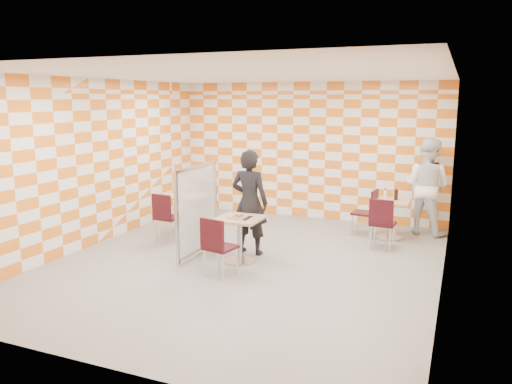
# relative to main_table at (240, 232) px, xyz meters

# --- Properties ---
(room_shell) EXTENTS (7.00, 7.00, 7.00)m
(room_shell) POSITION_rel_main_table_xyz_m (0.11, 0.54, 0.99)
(room_shell) COLOR gray
(room_shell) RESTS_ON ground
(main_table) EXTENTS (0.70, 0.70, 0.75)m
(main_table) POSITION_rel_main_table_xyz_m (0.00, 0.00, 0.00)
(main_table) COLOR tan
(main_table) RESTS_ON ground
(second_table) EXTENTS (0.70, 0.70, 0.75)m
(second_table) POSITION_rel_main_table_xyz_m (2.06, 2.38, 0.00)
(second_table) COLOR tan
(second_table) RESTS_ON ground
(empty_table) EXTENTS (0.70, 0.70, 0.75)m
(empty_table) POSITION_rel_main_table_xyz_m (-1.74, 1.31, 0.00)
(empty_table) COLOR tan
(empty_table) RESTS_ON ground
(chair_main_front) EXTENTS (0.49, 0.50, 0.92)m
(chair_main_front) POSITION_rel_main_table_xyz_m (-0.01, -0.81, 0.04)
(chair_main_front) COLOR #330A11
(chair_main_front) RESTS_ON ground
(chair_second_front) EXTENTS (0.44, 0.45, 0.92)m
(chair_second_front) POSITION_rel_main_table_xyz_m (2.03, 1.58, 0.04)
(chair_second_front) COLOR #330A11
(chair_second_front) RESTS_ON ground
(chair_second_side) EXTENTS (0.47, 0.46, 0.92)m
(chair_second_side) POSITION_rel_main_table_xyz_m (1.66, 2.38, 0.04)
(chair_second_side) COLOR #330A11
(chair_second_side) RESTS_ON ground
(chair_empty_near) EXTENTS (0.47, 0.48, 0.92)m
(chair_empty_near) POSITION_rel_main_table_xyz_m (-1.74, 0.52, 0.04)
(chair_empty_near) COLOR #330A11
(chair_empty_near) RESTS_ON ground
(chair_empty_far) EXTENTS (0.45, 0.46, 0.92)m
(chair_empty_far) POSITION_rel_main_table_xyz_m (-1.72, 2.02, 0.04)
(chair_empty_far) COLOR #330A11
(chair_empty_far) RESTS_ON ground
(partition) EXTENTS (0.08, 1.38, 1.55)m
(partition) POSITION_rel_main_table_xyz_m (-0.83, 0.08, 0.28)
(partition) COLOR white
(partition) RESTS_ON ground
(man_dark) EXTENTS (0.67, 0.45, 1.80)m
(man_dark) POSITION_rel_main_table_xyz_m (-0.04, 0.51, 0.39)
(man_dark) COLOR black
(man_dark) RESTS_ON ground
(man_white) EXTENTS (1.12, 1.00, 1.90)m
(man_white) POSITION_rel_main_table_xyz_m (2.66, 3.03, 0.44)
(man_white) COLOR white
(man_white) RESTS_ON ground
(pizza_on_foil) EXTENTS (0.40, 0.40, 0.04)m
(pizza_on_foil) POSITION_rel_main_table_xyz_m (-0.00, -0.02, 0.26)
(pizza_on_foil) COLOR silver
(pizza_on_foil) RESTS_ON main_table
(sport_bottle) EXTENTS (0.06, 0.06, 0.20)m
(sport_bottle) POSITION_rel_main_table_xyz_m (1.94, 2.51, 0.33)
(sport_bottle) COLOR white
(sport_bottle) RESTS_ON second_table
(soda_bottle) EXTENTS (0.07, 0.07, 0.23)m
(soda_bottle) POSITION_rel_main_table_xyz_m (2.15, 2.44, 0.34)
(soda_bottle) COLOR black
(soda_bottle) RESTS_ON second_table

